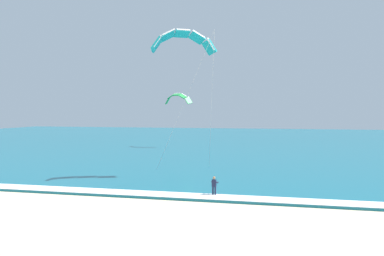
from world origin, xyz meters
TOP-DOWN VIEW (x-y plane):
  - sea at (0.00, 73.83)m, footprint 200.00×120.00m
  - surf_foam at (0.00, 14.83)m, footprint 200.00×1.96m
  - surfboard at (-2.18, 15.54)m, footprint 0.64×1.45m
  - kitesurfer at (-2.18, 15.56)m, footprint 0.57×0.57m
  - kite_primary at (-6.64, 23.12)m, footprint 7.24×9.09m
  - kite_distant at (-15.80, 55.07)m, footprint 5.52×2.83m

SIDE VIEW (x-z plane):
  - surfboard at x=-2.18m, z-range -0.02..0.07m
  - sea at x=0.00m, z-range 0.00..0.20m
  - surf_foam at x=0.00m, z-range 0.20..0.24m
  - kitesurfer at x=-2.18m, z-range 0.10..1.79m
  - kite_distant at x=-15.80m, z-range 8.27..10.37m
  - kite_primary at x=-6.64m, z-range 7.04..20.82m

